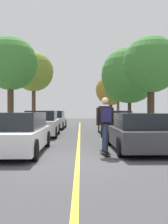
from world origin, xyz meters
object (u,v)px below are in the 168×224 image
Objects in this scene: skateboard at (105,152)px; street_tree_right_far at (118,89)px; parked_car_left_near at (42,124)px; street_tree_right_near at (130,75)px; parked_car_right_nearest at (137,132)px; street_tree_right_nearest at (151,65)px; parked_car_right_near at (115,123)px; parked_car_left_far at (53,120)px; skateboarder at (105,121)px; street_tree_right_farthest at (111,90)px; fire_hydrant at (159,132)px; street_tree_left_nearest at (10,64)px; parked_car_left_nearest at (17,133)px; street_tree_left_near at (34,72)px.

street_tree_right_far is at bearing 80.69° from skateboard.
street_tree_right_far is 19.92m from skateboard.
parked_car_left_near is 9.47m from street_tree_right_near.
street_tree_right_nearest reaches higher than parked_car_right_nearest.
skateboard is at bearing -99.97° from parked_car_right_near.
street_tree_right_far is at bearing 46.14° from parked_car_left_far.
street_tree_right_far is 19.79m from skateboarder.
street_tree_right_farthest reaches higher than parked_car_right_nearest.
street_tree_left_nearest is at bearing 154.25° from fire_hydrant.
street_tree_left_nearest is (-6.20, -0.15, 3.51)m from parked_car_right_near.
parked_car_left_nearest is 12.27m from parked_car_left_far.
street_tree_right_nearest is at bearing -90.00° from street_tree_right_far.
street_tree_left_near is 15.97m from skateboarder.
parked_car_right_near is 0.75× the size of street_tree_right_farthest.
parked_car_left_near is 4.02m from street_tree_left_nearest.
skateboarder reaches higher than parked_car_right_nearest.
parked_car_left_nearest is at bearing -82.28° from street_tree_left_near.
parked_car_right_near is 3.95m from street_tree_right_nearest.
street_tree_right_near is 10.22m from fire_hydrant.
fire_hydrant is at bearing 50.28° from skateboarder.
parked_car_left_nearest is 0.68× the size of street_tree_right_near.
street_tree_right_farthest reaches higher than street_tree_left_nearest.
street_tree_left_nearest is 1.13× the size of street_tree_right_far.
skateboard is 1.04m from skateboarder.
parked_car_left_nearest is 5.15× the size of skateboard.
skateboard is (-3.17, -12.74, -4.24)m from street_tree_right_near.
street_tree_right_far is at bearing 56.66° from street_tree_left_nearest.
street_tree_right_nearest is 19.72m from street_tree_right_farthest.
parked_car_right_near is 10.60m from street_tree_left_near.
street_tree_left_near reaches higher than parked_car_left_nearest.
fire_hydrant is at bearing -55.97° from street_tree_left_near.
street_tree_left_nearest is at bearing 125.13° from skateboarder.
skateboard is (-3.17, -6.23, -3.95)m from street_tree_right_nearest.
street_tree_right_near reaches higher than street_tree_left_nearest.
parked_car_right_near is 12.69m from street_tree_right_far.
parked_car_left_nearest is 4.31m from parked_car_right_nearest.
parked_car_left_near is 2.36× the size of skateboarder.
parked_car_left_near is 7.05m from street_tree_right_nearest.
street_tree_left_nearest is 20.62m from street_tree_right_farthest.
skateboarder is (-3.16, -12.77, -3.20)m from street_tree_right_near.
parked_car_right_near is 7.28m from skateboard.
parked_car_right_near is at bearing 111.22° from fire_hydrant.
fire_hydrant is (5.79, 2.68, -0.21)m from parked_car_left_nearest.
street_tree_left_near reaches higher than street_tree_right_far.
parked_car_left_nearest is at bearing -103.74° from street_tree_right_farthest.
street_tree_left_nearest is 8.15m from street_tree_right_nearest.
street_tree_right_near is (1.91, 5.59, 3.62)m from parked_car_right_near.
parked_car_right_nearest is at bearing -70.08° from parked_car_left_far.
parked_car_left_far is 14.88m from street_tree_right_farthest.
street_tree_left_near reaches higher than street_tree_right_nearest.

